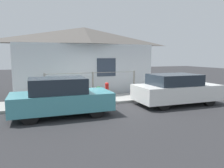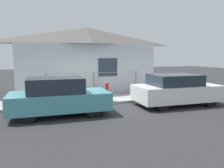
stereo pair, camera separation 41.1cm
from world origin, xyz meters
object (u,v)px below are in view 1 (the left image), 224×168
object	(u,v)px
car_right	(176,89)
potted_plant_by_fence	(61,94)
fire_hydrant	(107,91)
car_left	(61,97)
potted_plant_near_hydrant	(99,91)

from	to	relation	value
car_right	potted_plant_by_fence	bearing A→B (deg)	157.05
car_right	potted_plant_by_fence	world-z (taller)	car_right
fire_hydrant	potted_plant_by_fence	distance (m)	2.18
fire_hydrant	potted_plant_by_fence	xyz separation A→B (m)	(-1.99, 0.89, -0.16)
car_right	potted_plant_by_fence	size ratio (longest dim) A/B	7.36
car_left	potted_plant_near_hydrant	world-z (taller)	car_left
car_right	fire_hydrant	bearing A→B (deg)	156.56
potted_plant_by_fence	car_left	bearing A→B (deg)	-98.26
fire_hydrant	potted_plant_by_fence	bearing A→B (deg)	155.92
fire_hydrant	potted_plant_near_hydrant	world-z (taller)	fire_hydrant
car_left	car_right	distance (m)	5.16
fire_hydrant	potted_plant_by_fence	world-z (taller)	fire_hydrant
car_right	potted_plant_near_hydrant	world-z (taller)	car_right
car_right	fire_hydrant	xyz separation A→B (m)	(-2.84, 1.34, -0.12)
fire_hydrant	potted_plant_near_hydrant	distance (m)	1.01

